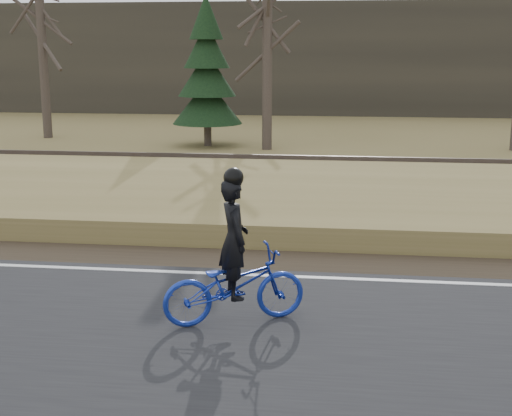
# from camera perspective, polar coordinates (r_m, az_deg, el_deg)

# --- Properties ---
(ground) EXTENTS (120.00, 120.00, 0.00)m
(ground) POSITION_cam_1_polar(r_m,az_deg,el_deg) (11.35, -2.22, -5.93)
(ground) COLOR olive
(ground) RESTS_ON ground
(road) EXTENTS (120.00, 6.00, 0.06)m
(road) POSITION_cam_1_polar(r_m,az_deg,el_deg) (9.04, -4.85, -10.77)
(road) COLOR black
(road) RESTS_ON ground
(edge_line) EXTENTS (120.00, 0.12, 0.01)m
(edge_line) POSITION_cam_1_polar(r_m,az_deg,el_deg) (11.51, -2.06, -5.31)
(edge_line) COLOR silver
(edge_line) RESTS_ON road
(shoulder) EXTENTS (120.00, 1.60, 0.04)m
(shoulder) POSITION_cam_1_polar(r_m,az_deg,el_deg) (12.47, -1.32, -4.09)
(shoulder) COLOR #473A2B
(shoulder) RESTS_ON ground
(embankment) EXTENTS (120.00, 5.00, 0.44)m
(embankment) POSITION_cam_1_polar(r_m,az_deg,el_deg) (15.29, 0.34, -0.14)
(embankment) COLOR olive
(embankment) RESTS_ON ground
(ballast) EXTENTS (120.00, 3.00, 0.45)m
(ballast) POSITION_cam_1_polar(r_m,az_deg,el_deg) (19.00, 1.71, 2.41)
(ballast) COLOR slate
(ballast) RESTS_ON ground
(railroad) EXTENTS (120.00, 2.40, 0.29)m
(railroad) POSITION_cam_1_polar(r_m,az_deg,el_deg) (18.94, 1.72, 3.32)
(railroad) COLOR black
(railroad) RESTS_ON ballast
(treeline_backdrop) EXTENTS (120.00, 4.00, 6.00)m
(treeline_backdrop) POSITION_cam_1_polar(r_m,az_deg,el_deg) (40.65, 4.80, 11.82)
(treeline_backdrop) COLOR #383328
(treeline_backdrop) RESTS_ON ground
(cyclist) EXTENTS (2.02, 1.37, 2.08)m
(cyclist) POSITION_cam_1_polar(r_m,az_deg,el_deg) (9.40, -1.76, -5.37)
(cyclist) COLOR #162D9D
(cyclist) RESTS_ON road
(bare_tree_left) EXTENTS (0.36, 0.36, 8.38)m
(bare_tree_left) POSITION_cam_1_polar(r_m,az_deg,el_deg) (30.40, -16.79, 13.28)
(bare_tree_left) COLOR #4C4038
(bare_tree_left) RESTS_ON ground
(bare_tree_near_left) EXTENTS (0.36, 0.36, 6.81)m
(bare_tree_near_left) POSITION_cam_1_polar(r_m,az_deg,el_deg) (25.73, 0.90, 12.24)
(bare_tree_near_left) COLOR #4C4038
(bare_tree_near_left) RESTS_ON ground
(conifer) EXTENTS (2.60, 2.60, 5.53)m
(conifer) POSITION_cam_1_polar(r_m,az_deg,el_deg) (26.77, -3.95, 10.55)
(conifer) COLOR #4C4038
(conifer) RESTS_ON ground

